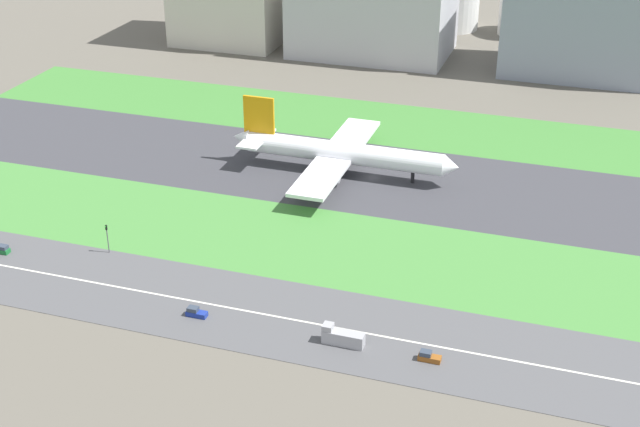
{
  "coord_description": "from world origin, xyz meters",
  "views": [
    {
      "loc": [
        56.04,
        -217.06,
        103.22
      ],
      "look_at": [
        -3.35,
        -36.5,
        6.0
      ],
      "focal_mm": 49.97,
      "sensor_mm": 36.0,
      "label": 1
    }
  ],
  "objects_px": {
    "airliner": "(338,152)",
    "truck_1": "(342,337)",
    "fuel_tank_east": "(600,26)",
    "fuel_tank_west": "(453,9)",
    "traffic_light": "(107,237)",
    "car_0": "(1,249)",
    "car_2": "(196,312)",
    "car_5": "(429,357)",
    "fuel_tank_centre": "(527,15)",
    "hangar_building": "(373,0)",
    "office_tower": "(585,8)"
  },
  "relations": [
    {
      "from": "car_2",
      "to": "fuel_tank_centre",
      "type": "xyz_separation_m",
      "value": [
        40.26,
        237.0,
        7.34
      ]
    },
    {
      "from": "traffic_light",
      "to": "office_tower",
      "type": "distance_m",
      "value": 199.11
    },
    {
      "from": "airliner",
      "to": "fuel_tank_east",
      "type": "height_order",
      "value": "airliner"
    },
    {
      "from": "truck_1",
      "to": "fuel_tank_east",
      "type": "bearing_deg",
      "value": -99.14
    },
    {
      "from": "car_5",
      "to": "airliner",
      "type": "bearing_deg",
      "value": -61.52
    },
    {
      "from": "traffic_light",
      "to": "airliner",
      "type": "bearing_deg",
      "value": 57.89
    },
    {
      "from": "office_tower",
      "to": "fuel_tank_east",
      "type": "xyz_separation_m",
      "value": [
        5.88,
        45.0,
        -17.56
      ]
    },
    {
      "from": "truck_1",
      "to": "car_2",
      "type": "height_order",
      "value": "truck_1"
    },
    {
      "from": "car_5",
      "to": "fuel_tank_east",
      "type": "xyz_separation_m",
      "value": [
        20.75,
        237.0,
        5.1
      ]
    },
    {
      "from": "airliner",
      "to": "fuel_tank_west",
      "type": "xyz_separation_m",
      "value": [
        2.08,
        159.0,
        2.17
      ]
    },
    {
      "from": "airliner",
      "to": "fuel_tank_centre",
      "type": "height_order",
      "value": "airliner"
    },
    {
      "from": "car_0",
      "to": "car_2",
      "type": "relative_size",
      "value": 1.0
    },
    {
      "from": "car_0",
      "to": "traffic_light",
      "type": "relative_size",
      "value": 0.61
    },
    {
      "from": "truck_1",
      "to": "fuel_tank_centre",
      "type": "xyz_separation_m",
      "value": [
        8.53,
        237.0,
        6.59
      ]
    },
    {
      "from": "car_2",
      "to": "office_tower",
      "type": "xyz_separation_m",
      "value": [
        63.99,
        192.0,
        22.66
      ]
    },
    {
      "from": "car_2",
      "to": "fuel_tank_west",
      "type": "relative_size",
      "value": 0.2
    },
    {
      "from": "car_5",
      "to": "truck_1",
      "type": "height_order",
      "value": "truck_1"
    },
    {
      "from": "car_5",
      "to": "traffic_light",
      "type": "height_order",
      "value": "traffic_light"
    },
    {
      "from": "fuel_tank_west",
      "to": "fuel_tank_centre",
      "type": "distance_m",
      "value": 31.36
    },
    {
      "from": "fuel_tank_east",
      "to": "fuel_tank_west",
      "type": "bearing_deg",
      "value": 180.0
    },
    {
      "from": "car_2",
      "to": "fuel_tank_east",
      "type": "distance_m",
      "value": 247.14
    },
    {
      "from": "airliner",
      "to": "traffic_light",
      "type": "relative_size",
      "value": 9.03
    },
    {
      "from": "airliner",
      "to": "truck_1",
      "type": "bearing_deg",
      "value": -72.28
    },
    {
      "from": "airliner",
      "to": "traffic_light",
      "type": "distance_m",
      "value": 70.87
    },
    {
      "from": "car_0",
      "to": "car_5",
      "type": "relative_size",
      "value": 1.0
    },
    {
      "from": "car_5",
      "to": "car_2",
      "type": "height_order",
      "value": "same"
    },
    {
      "from": "car_0",
      "to": "fuel_tank_east",
      "type": "xyz_separation_m",
      "value": [
        124.65,
        227.0,
        5.1
      ]
    },
    {
      "from": "truck_1",
      "to": "car_0",
      "type": "bearing_deg",
      "value": -6.59
    },
    {
      "from": "car_0",
      "to": "airliner",
      "type": "bearing_deg",
      "value": 47.83
    },
    {
      "from": "fuel_tank_west",
      "to": "fuel_tank_east",
      "type": "xyz_separation_m",
      "value": [
        60.97,
        0.0,
        -2.39
      ]
    },
    {
      "from": "car_0",
      "to": "car_5",
      "type": "distance_m",
      "value": 104.39
    },
    {
      "from": "car_0",
      "to": "fuel_tank_centre",
      "type": "xyz_separation_m",
      "value": [
        95.04,
        227.0,
        7.34
      ]
    },
    {
      "from": "car_5",
      "to": "office_tower",
      "type": "bearing_deg",
      "value": -94.43
    },
    {
      "from": "fuel_tank_west",
      "to": "office_tower",
      "type": "bearing_deg",
      "value": -39.24
    },
    {
      "from": "car_0",
      "to": "truck_1",
      "type": "height_order",
      "value": "truck_1"
    },
    {
      "from": "car_0",
      "to": "office_tower",
      "type": "xyz_separation_m",
      "value": [
        118.77,
        182.0,
        22.66
      ]
    },
    {
      "from": "truck_1",
      "to": "car_2",
      "type": "bearing_deg",
      "value": -0.0
    },
    {
      "from": "truck_1",
      "to": "hangar_building",
      "type": "distance_m",
      "value": 198.37
    },
    {
      "from": "traffic_light",
      "to": "office_tower",
      "type": "height_order",
      "value": "office_tower"
    },
    {
      "from": "airliner",
      "to": "office_tower",
      "type": "bearing_deg",
      "value": 63.36
    },
    {
      "from": "car_0",
      "to": "truck_1",
      "type": "distance_m",
      "value": 87.09
    },
    {
      "from": "airliner",
      "to": "office_tower",
      "type": "xyz_separation_m",
      "value": [
        57.18,
        114.0,
        17.35
      ]
    },
    {
      "from": "airliner",
      "to": "truck_1",
      "type": "xyz_separation_m",
      "value": [
        24.92,
        -78.0,
        -4.56
      ]
    },
    {
      "from": "traffic_light",
      "to": "truck_1",
      "type": "bearing_deg",
      "value": -16.04
    },
    {
      "from": "car_0",
      "to": "traffic_light",
      "type": "bearing_deg",
      "value": 18.47
    },
    {
      "from": "traffic_light",
      "to": "fuel_tank_centre",
      "type": "xyz_separation_m",
      "value": [
        71.1,
        219.01,
        3.97
      ]
    },
    {
      "from": "fuel_tank_west",
      "to": "traffic_light",
      "type": "bearing_deg",
      "value": -100.28
    },
    {
      "from": "fuel_tank_centre",
      "to": "fuel_tank_east",
      "type": "relative_size",
      "value": 1.36
    },
    {
      "from": "car_5",
      "to": "fuel_tank_centre",
      "type": "bearing_deg",
      "value": -87.86
    },
    {
      "from": "truck_1",
      "to": "traffic_light",
      "type": "distance_m",
      "value": 65.16
    }
  ]
}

